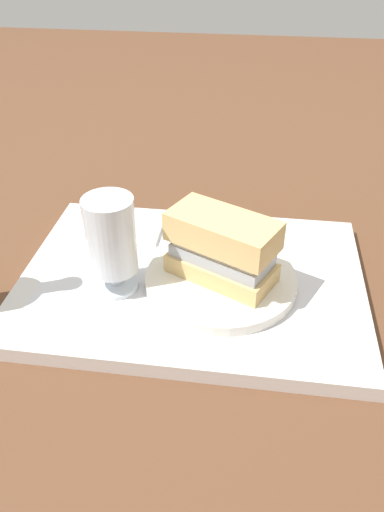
% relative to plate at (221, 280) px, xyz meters
% --- Properties ---
extents(ground_plane, '(3.00, 3.00, 0.00)m').
position_rel_plate_xyz_m(ground_plane, '(0.04, -0.02, -0.03)').
color(ground_plane, brown).
extents(tray, '(0.44, 0.32, 0.02)m').
position_rel_plate_xyz_m(tray, '(0.04, -0.02, -0.02)').
color(tray, silver).
rests_on(tray, ground_plane).
extents(placemat, '(0.38, 0.27, 0.00)m').
position_rel_plate_xyz_m(placemat, '(0.04, -0.02, -0.01)').
color(placemat, silver).
rests_on(placemat, tray).
extents(plate, '(0.19, 0.19, 0.01)m').
position_rel_plate_xyz_m(plate, '(0.00, 0.00, 0.00)').
color(plate, silver).
rests_on(plate, placemat).
extents(sandwich, '(0.14, 0.11, 0.08)m').
position_rel_plate_xyz_m(sandwich, '(0.00, -0.00, 0.05)').
color(sandwich, tan).
rests_on(sandwich, plate).
extents(beer_glass, '(0.06, 0.06, 0.12)m').
position_rel_plate_xyz_m(beer_glass, '(0.13, 0.02, 0.06)').
color(beer_glass, silver).
rests_on(beer_glass, placemat).
extents(napkin_folded, '(0.09, 0.07, 0.01)m').
position_rel_plate_xyz_m(napkin_folded, '(0.14, -0.11, -0.00)').
color(napkin_folded, white).
rests_on(napkin_folded, placemat).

